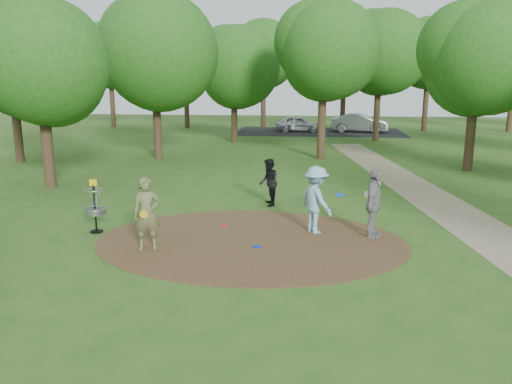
# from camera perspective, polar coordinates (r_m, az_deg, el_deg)

# --- Properties ---
(ground) EXTENTS (100.00, 100.00, 0.00)m
(ground) POSITION_cam_1_polar(r_m,az_deg,el_deg) (13.56, -0.60, -5.65)
(ground) COLOR #2D5119
(ground) RESTS_ON ground
(dirt_clearing) EXTENTS (8.40, 8.40, 0.02)m
(dirt_clearing) POSITION_cam_1_polar(r_m,az_deg,el_deg) (13.55, -0.60, -5.60)
(dirt_clearing) COLOR #47301C
(dirt_clearing) RESTS_ON ground
(footpath) EXTENTS (7.55, 39.89, 0.01)m
(footpath) POSITION_cam_1_polar(r_m,az_deg,el_deg) (16.11, 24.04, -3.78)
(footpath) COLOR #8C7A5B
(footpath) RESTS_ON ground
(parking_lot) EXTENTS (14.00, 8.00, 0.01)m
(parking_lot) POSITION_cam_1_polar(r_m,az_deg,el_deg) (42.98, 7.24, 6.84)
(parking_lot) COLOR black
(parking_lot) RESTS_ON ground
(player_observer_with_disc) EXTENTS (0.79, 0.63, 1.88)m
(player_observer_with_disc) POSITION_cam_1_polar(r_m,az_deg,el_deg) (12.99, -12.37, -2.44)
(player_observer_with_disc) COLOR #62683C
(player_observer_with_disc) RESTS_ON ground
(player_throwing_with_disc) EXTENTS (1.46, 1.42, 1.93)m
(player_throwing_with_disc) POSITION_cam_1_polar(r_m,az_deg,el_deg) (14.16, 6.87, -0.89)
(player_throwing_with_disc) COLOR #83B2C3
(player_throwing_with_disc) RESTS_ON ground
(player_walking_with_disc) EXTENTS (0.75, 0.89, 1.64)m
(player_walking_with_disc) POSITION_cam_1_polar(r_m,az_deg,el_deg) (17.20, 1.46, 1.12)
(player_walking_with_disc) COLOR black
(player_walking_with_disc) RESTS_ON ground
(player_waiting_with_disc) EXTENTS (0.78, 1.22, 1.93)m
(player_waiting_with_disc) POSITION_cam_1_polar(r_m,az_deg,el_deg) (13.97, 13.31, -1.31)
(player_waiting_with_disc) COLOR gray
(player_waiting_with_disc) RESTS_ON ground
(disc_ground_blue) EXTENTS (0.22, 0.22, 0.02)m
(disc_ground_blue) POSITION_cam_1_polar(r_m,az_deg,el_deg) (13.04, 0.12, -6.25)
(disc_ground_blue) COLOR #0B23CA
(disc_ground_blue) RESTS_ON dirt_clearing
(disc_ground_red) EXTENTS (0.22, 0.22, 0.02)m
(disc_ground_red) POSITION_cam_1_polar(r_m,az_deg,el_deg) (14.94, -3.65, -3.81)
(disc_ground_red) COLOR red
(disc_ground_red) RESTS_ON dirt_clearing
(car_left) EXTENTS (4.05, 1.79, 1.36)m
(car_left) POSITION_cam_1_polar(r_m,az_deg,el_deg) (42.78, 4.84, 7.78)
(car_left) COLOR #A7AAAE
(car_left) RESTS_ON ground
(car_right) EXTENTS (4.88, 2.37, 1.54)m
(car_right) POSITION_cam_1_polar(r_m,az_deg,el_deg) (43.17, 11.75, 7.73)
(car_right) COLOR #95959B
(car_right) RESTS_ON ground
(disc_golf_basket) EXTENTS (0.63, 0.63, 1.54)m
(disc_golf_basket) POSITION_cam_1_polar(r_m,az_deg,el_deg) (14.83, -17.97, -1.16)
(disc_golf_basket) COLOR black
(disc_golf_basket) RESTS_ON ground
(tree_ring) EXTENTS (36.75, 45.13, 8.89)m
(tree_ring) POSITION_cam_1_polar(r_m,az_deg,el_deg) (23.69, 6.31, 14.71)
(tree_ring) COLOR #332316
(tree_ring) RESTS_ON ground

